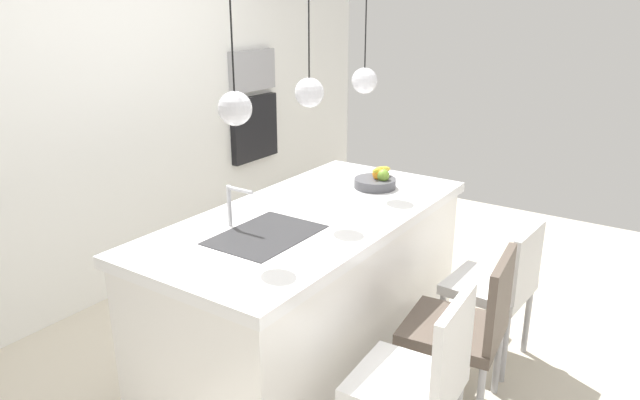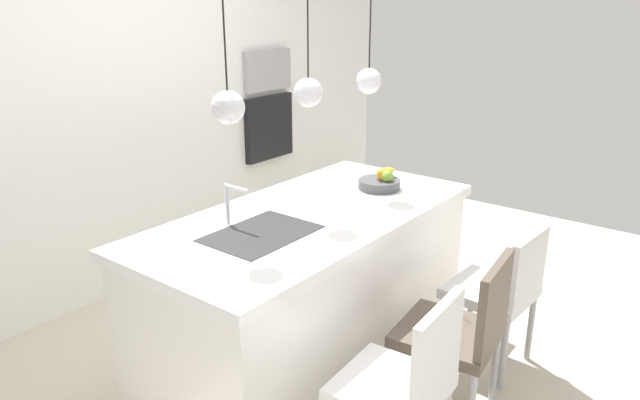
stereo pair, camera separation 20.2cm
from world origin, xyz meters
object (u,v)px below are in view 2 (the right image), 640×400
fruit_bowl (381,181)px  chair_middle (461,329)px  chair_near (405,381)px  microwave (267,70)px  oven (268,127)px  chair_far (501,289)px

fruit_bowl → chair_middle: size_ratio=0.30×
chair_near → chair_middle: 0.55m
microwave → oven: bearing=0.0°
chair_far → chair_middle: bearing=-179.2°
fruit_bowl → chair_near: bearing=-143.1°
chair_near → chair_far: 1.07m
oven → chair_middle: 2.89m
oven → chair_far: 2.67m
fruit_bowl → oven: oven is taller
fruit_bowl → chair_middle: bearing=-124.4°
chair_middle → chair_far: size_ratio=1.03×
fruit_bowl → chair_far: (-0.06, -0.84, -0.46)m
chair_far → microwave: bearing=71.8°
chair_near → oven: bearing=52.9°
microwave → oven: microwave is taller
fruit_bowl → microwave: size_ratio=0.49×
microwave → oven: 0.50m
oven → chair_middle: (-1.35, -2.51, -0.47)m
fruit_bowl → microwave: 1.89m
microwave → oven: size_ratio=0.96×
chair_near → chair_middle: chair_near is taller
chair_near → chair_middle: bearing=-0.0°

